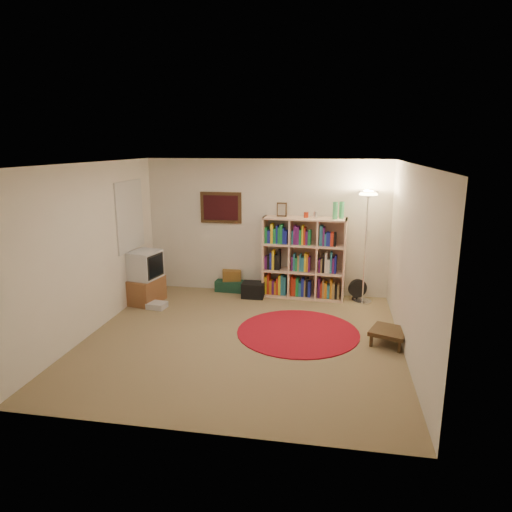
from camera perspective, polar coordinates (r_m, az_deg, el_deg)
The scene contains 11 objects.
room at distance 6.38m, azimuth -2.22°, elevation 0.30°, with size 4.54×4.54×2.54m.
bookshelf at distance 8.34m, azimuth 5.86°, elevation -0.39°, with size 1.51×0.52×1.78m.
floor_lamp at distance 8.04m, azimuth 13.76°, elevation 5.59°, with size 0.49×0.49×2.00m.
floor_fan at distance 8.47m, azimuth 12.57°, elevation -4.11°, with size 0.34×0.23×0.39m.
tv_stand at distance 8.30m, azimuth -13.64°, elevation -2.68°, with size 0.56×0.72×0.94m.
dvd_box at distance 8.08m, azimuth -12.28°, elevation -6.05°, with size 0.33×0.29×0.10m.
suitcase at distance 8.85m, azimuth -2.79°, elevation -3.62°, with size 0.67×0.45×0.21m.
wicker_basket at distance 8.77m, azimuth -3.05°, elevation -2.39°, with size 0.40×0.33×0.20m.
duffel_bag at distance 8.43m, azimuth -0.34°, elevation -4.25°, with size 0.40×0.33×0.28m.
red_rug at distance 6.96m, azimuth 5.27°, elevation -9.44°, with size 1.83×1.83×0.02m.
side_table at distance 6.74m, azimuth 16.33°, elevation -9.11°, with size 0.62×0.62×0.22m.
Camera 1 is at (1.25, -6.02, 2.74)m, focal length 32.00 mm.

